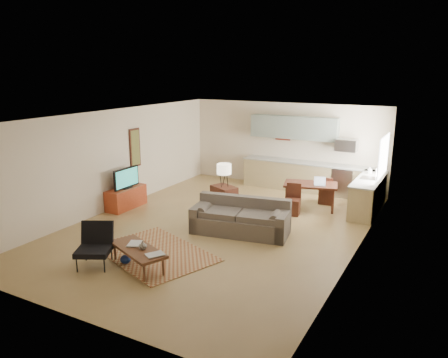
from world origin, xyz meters
The scene contains 25 objects.
room centered at (0.00, 0.00, 1.35)m, with size 9.00×9.00×9.00m.
kitchen_counter_back centered at (0.90, 4.18, 0.46)m, with size 4.26×0.64×0.92m, color tan, non-canonical shape.
kitchen_counter_right centered at (2.93, 3.00, 0.46)m, with size 0.64×2.26×0.92m, color tan, non-canonical shape.
kitchen_range centered at (2.00, 4.18, 0.45)m, with size 0.62×0.62×0.90m, color #A5A8AD.
kitchen_microwave centered at (2.00, 4.20, 1.55)m, with size 0.62×0.40×0.35m, color #A5A8AD.
upper_cabinets centered at (0.30, 4.33, 1.95)m, with size 2.80×0.34×0.70m, color gray.
window_right centered at (3.23, 3.00, 1.55)m, with size 0.02×1.40×1.05m, color white.
wall_art_left centered at (-3.21, 0.90, 1.55)m, with size 0.06×0.42×1.10m, color olive, non-canonical shape.
triptych centered at (-0.10, 4.47, 1.75)m, with size 1.70×0.04×0.50m, color beige, non-canonical shape.
rug centered at (-0.43, -1.95, 0.01)m, with size 2.48×1.71×0.02m, color brown.
sofa centered at (0.63, -0.07, 0.40)m, with size 2.33×1.01×0.81m, color #5A5047, non-canonical shape.
coffee_table centered at (-0.29, -2.65, 0.21)m, with size 1.38×0.55×0.42m, color #522E1A, non-canonical shape.
book_a centered at (-0.56, -2.59, 0.43)m, with size 0.35×0.39×0.03m, color maroon.
book_b centered at (0.11, -2.70, 0.42)m, with size 0.38×0.41×0.02m, color navy.
vase centered at (-0.16, -2.64, 0.49)m, with size 0.18×0.18×0.16m, color black.
armchair centered at (-1.07, -3.00, 0.42)m, with size 0.73×0.73×0.84m, color black, non-canonical shape.
tv_credenza centered at (-2.99, 0.16, 0.28)m, with size 0.47×1.23×0.57m, color #973218, non-canonical shape.
tv centered at (-2.95, 0.16, 0.85)m, with size 0.09×0.95×0.57m, color black, non-canonical shape.
console_table centered at (-0.34, 0.92, 0.39)m, with size 0.66×0.44×0.77m, color #3A1910, non-canonical shape.
table_lamp centered at (-0.34, 0.92, 1.08)m, with size 0.38×0.38×0.62m, color beige, non-canonical shape.
dining_table centered at (1.49, 2.49, 0.36)m, with size 1.41×0.81×0.71m, color #3A1910, non-canonical shape.
dining_chair_near centered at (1.24, 1.79, 0.41)m, with size 0.39×0.41×0.82m, color #3A1910, non-canonical shape.
dining_chair_far centered at (1.75, 3.18, 0.40)m, with size 0.38×0.40×0.80m, color #3A1910, non-canonical shape.
laptop centered at (1.78, 2.39, 0.83)m, with size 0.30×0.23×0.23m, color #A5A8AD, non-canonical shape.
soap_bottle centered at (2.83, 3.55, 1.02)m, with size 0.10×0.10×0.19m, color beige.
Camera 1 is at (4.87, -8.69, 3.75)m, focal length 35.00 mm.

